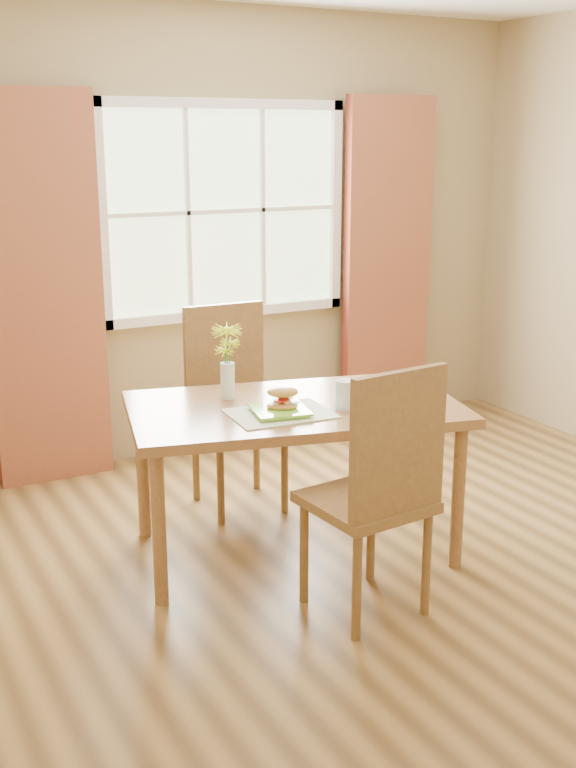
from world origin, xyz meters
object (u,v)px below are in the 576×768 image
(chair_near, at_px, (381,484))
(croissant_sandwich, at_px, (283,399))
(dining_table, at_px, (294,420))
(water_glass, at_px, (345,396))
(flower_vase, at_px, (227,354))
(chair_far, at_px, (232,397))

(chair_near, bearing_deg, croissant_sandwich, 95.93)
(dining_table, bearing_deg, chair_near, -75.55)
(water_glass, height_order, flower_vase, flower_vase)
(chair_far, height_order, croissant_sandwich, chair_far)
(chair_far, height_order, water_glass, chair_far)
(chair_near, xyz_separation_m, croissant_sandwich, (-0.12, 0.61, 0.22))
(water_glass, relative_size, flower_vase, 0.38)
(chair_near, relative_size, flower_vase, 3.04)
(chair_far, distance_m, water_glass, 0.93)
(flower_vase, bearing_deg, chair_far, 63.74)
(chair_far, bearing_deg, dining_table, -88.18)
(chair_near, xyz_separation_m, water_glass, (0.16, 0.54, 0.21))
(chair_near, distance_m, flower_vase, 1.05)
(chair_near, relative_size, chair_far, 1.00)
(dining_table, bearing_deg, chair_far, 103.45)
(croissant_sandwich, bearing_deg, chair_near, -49.54)
(dining_table, distance_m, chair_far, 0.72)
(dining_table, relative_size, croissant_sandwich, 9.65)
(dining_table, xyz_separation_m, croissant_sandwich, (-0.12, -0.10, 0.15))
(dining_table, bearing_deg, water_glass, -32.61)
(chair_near, xyz_separation_m, chair_far, (-0.01, 1.43, -0.00))
(dining_table, relative_size, chair_near, 1.54)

